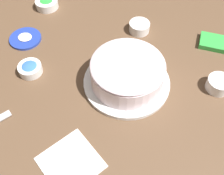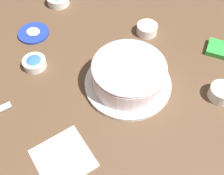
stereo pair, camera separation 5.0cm
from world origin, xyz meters
name	(u,v)px [view 2 (the right image)]	position (x,y,z in m)	size (l,w,h in m)	color
ground_plane	(103,99)	(0.00, 0.00, 0.00)	(1.54, 1.54, 0.00)	brown
frosted_cake	(128,75)	(0.04, 0.09, 0.05)	(0.29, 0.29, 0.11)	white
frosting_tub_lid	(34,33)	(-0.40, 0.13, 0.01)	(0.12, 0.12, 0.02)	#233DAD
sprinkle_bowl_green	(58,0)	(-0.43, 0.33, 0.02)	(0.09, 0.09, 0.04)	white
sprinkle_bowl_blue	(34,63)	(-0.28, 0.00, 0.02)	(0.08, 0.08, 0.04)	white
sprinkle_bowl_rainbow	(147,29)	(-0.02, 0.36, 0.02)	(0.08, 0.08, 0.04)	white
sprinkle_bowl_pink	(222,92)	(0.33, 0.20, 0.02)	(0.08, 0.08, 0.04)	white
paper_napkin	(63,158)	(0.01, -0.23, 0.00)	(0.15, 0.15, 0.01)	white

